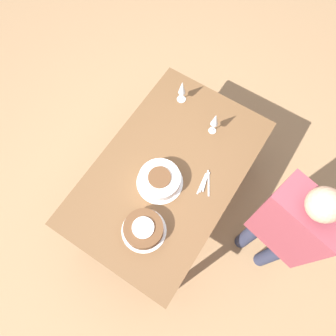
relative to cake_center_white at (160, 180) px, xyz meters
The scene contains 8 objects.
ground_plane 0.82m from the cake_center_white, ahead, with size 12.00×12.00×0.00m, color #A87F56.
dining_table 0.19m from the cake_center_white, ahead, with size 1.58×0.99×0.76m.
cake_center_white is the anchor object (origin of this frame).
cake_front_chocolate 0.36m from the cake_center_white, 164.00° to the right, with size 0.31×0.31×0.10m.
wine_glass_near 0.59m from the cake_center_white, 10.45° to the right, with size 0.06×0.06×0.23m.
wine_glass_far 0.73m from the cake_center_white, 19.82° to the left, with size 0.07×0.07×0.22m.
fork_pile 0.33m from the cake_center_white, 58.17° to the right, with size 0.20×0.11×0.01m.
person_cutting 0.88m from the cake_center_white, 82.47° to the right, with size 0.30×0.44×1.59m.
Camera 1 is at (-0.74, -0.48, 2.98)m, focal length 35.00 mm.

